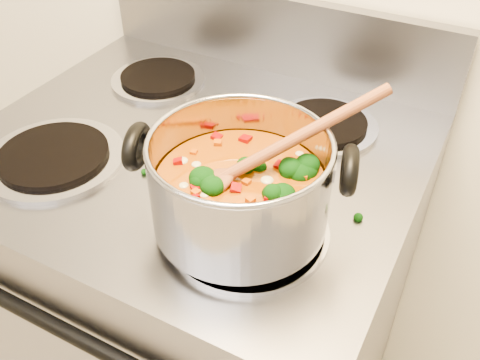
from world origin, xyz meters
name	(u,v)px	position (x,y,z in m)	size (l,w,h in m)	color
electric_range	(206,304)	(0.05, 1.16, 0.47)	(0.77, 0.70, 1.08)	gray
stockpot	(240,186)	(0.22, 1.01, 1.00)	(0.31, 0.25, 0.15)	#9A9AA2
wooden_spoon	(255,161)	(0.24, 1.03, 1.04)	(0.23, 0.24, 0.13)	brown
cooktop_crumbs	(136,217)	(0.08, 0.96, 0.92)	(0.04, 0.23, 0.01)	black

